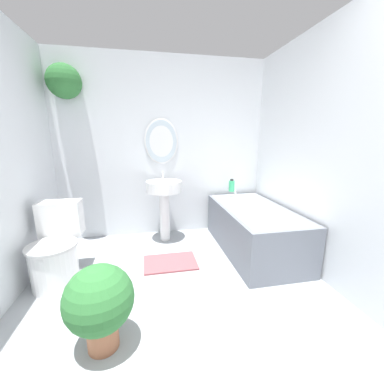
{
  "coord_description": "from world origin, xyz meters",
  "views": [
    {
      "loc": [
        -0.25,
        -0.54,
        1.35
      ],
      "look_at": [
        0.19,
        1.69,
        0.83
      ],
      "focal_mm": 22.0,
      "sensor_mm": 36.0,
      "label": 1
    }
  ],
  "objects_px": {
    "toilet": "(56,250)",
    "shampoo_bottle": "(232,186)",
    "bathtub": "(253,228)",
    "pedestal_sink": "(164,195)",
    "potted_plant": "(100,302)"
  },
  "relations": [
    {
      "from": "shampoo_bottle",
      "to": "potted_plant",
      "type": "xyz_separation_m",
      "value": [
        -1.49,
        -1.67,
        -0.36
      ]
    },
    {
      "from": "toilet",
      "to": "pedestal_sink",
      "type": "height_order",
      "value": "pedestal_sink"
    },
    {
      "from": "bathtub",
      "to": "potted_plant",
      "type": "height_order",
      "value": "bathtub"
    },
    {
      "from": "bathtub",
      "to": "toilet",
      "type": "bearing_deg",
      "value": -173.87
    },
    {
      "from": "potted_plant",
      "to": "toilet",
      "type": "bearing_deg",
      "value": 121.78
    },
    {
      "from": "pedestal_sink",
      "to": "bathtub",
      "type": "xyz_separation_m",
      "value": [
        1.03,
        -0.51,
        -0.34
      ]
    },
    {
      "from": "toilet",
      "to": "shampoo_bottle",
      "type": "xyz_separation_m",
      "value": [
        2.04,
        0.79,
        0.39
      ]
    },
    {
      "from": "pedestal_sink",
      "to": "bathtub",
      "type": "distance_m",
      "value": 1.2
    },
    {
      "from": "potted_plant",
      "to": "shampoo_bottle",
      "type": "bearing_deg",
      "value": 48.26
    },
    {
      "from": "pedestal_sink",
      "to": "shampoo_bottle",
      "type": "bearing_deg",
      "value": 3.16
    },
    {
      "from": "shampoo_bottle",
      "to": "pedestal_sink",
      "type": "bearing_deg",
      "value": -176.84
    },
    {
      "from": "pedestal_sink",
      "to": "shampoo_bottle",
      "type": "relative_size",
      "value": 5.16
    },
    {
      "from": "pedestal_sink",
      "to": "bathtub",
      "type": "height_order",
      "value": "pedestal_sink"
    },
    {
      "from": "toilet",
      "to": "shampoo_bottle",
      "type": "distance_m",
      "value": 2.22
    },
    {
      "from": "pedestal_sink",
      "to": "shampoo_bottle",
      "type": "distance_m",
      "value": 0.95
    }
  ]
}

